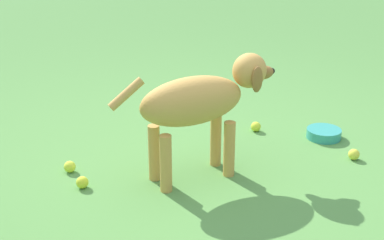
{
  "coord_description": "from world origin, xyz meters",
  "views": [
    {
      "loc": [
        2.71,
        -0.66,
        1.44
      ],
      "look_at": [
        0.06,
        -0.08,
        0.34
      ],
      "focal_mm": 51.52,
      "sensor_mm": 36.0,
      "label": 1
    }
  ],
  "objects_px": {
    "tennis_ball_2": "(82,182)",
    "water_bowl": "(324,134)",
    "tennis_ball_0": "(256,127)",
    "tennis_ball_1": "(354,154)",
    "tennis_ball_4": "(70,167)",
    "dog": "(202,101)"
  },
  "relations": [
    {
      "from": "tennis_ball_1",
      "to": "tennis_ball_4",
      "type": "xyz_separation_m",
      "value": [
        -0.19,
        -1.64,
        0.0
      ]
    },
    {
      "from": "tennis_ball_4",
      "to": "water_bowl",
      "type": "bearing_deg",
      "value": 94.88
    },
    {
      "from": "tennis_ball_0",
      "to": "tennis_ball_1",
      "type": "xyz_separation_m",
      "value": [
        0.53,
        0.43,
        0.0
      ]
    },
    {
      "from": "tennis_ball_2",
      "to": "water_bowl",
      "type": "relative_size",
      "value": 0.3
    },
    {
      "from": "tennis_ball_0",
      "to": "tennis_ball_2",
      "type": "xyz_separation_m",
      "value": [
        0.54,
        -1.15,
        0.0
      ]
    },
    {
      "from": "water_bowl",
      "to": "tennis_ball_2",
      "type": "bearing_deg",
      "value": -77.58
    },
    {
      "from": "water_bowl",
      "to": "dog",
      "type": "bearing_deg",
      "value": -69.81
    },
    {
      "from": "dog",
      "to": "tennis_ball_0",
      "type": "xyz_separation_m",
      "value": [
        -0.52,
        0.49,
        -0.4
      ]
    },
    {
      "from": "dog",
      "to": "tennis_ball_1",
      "type": "xyz_separation_m",
      "value": [
        0.01,
        0.92,
        -0.4
      ]
    },
    {
      "from": "tennis_ball_4",
      "to": "water_bowl",
      "type": "relative_size",
      "value": 0.3
    },
    {
      "from": "dog",
      "to": "tennis_ball_4",
      "type": "height_order",
      "value": "dog"
    },
    {
      "from": "dog",
      "to": "tennis_ball_4",
      "type": "xyz_separation_m",
      "value": [
        -0.19,
        -0.71,
        -0.4
      ]
    },
    {
      "from": "tennis_ball_2",
      "to": "water_bowl",
      "type": "distance_m",
      "value": 1.57
    },
    {
      "from": "tennis_ball_0",
      "to": "tennis_ball_2",
      "type": "relative_size",
      "value": 1.0
    },
    {
      "from": "tennis_ball_2",
      "to": "tennis_ball_4",
      "type": "xyz_separation_m",
      "value": [
        -0.2,
        -0.06,
        0.0
      ]
    },
    {
      "from": "dog",
      "to": "tennis_ball_4",
      "type": "distance_m",
      "value": 0.84
    },
    {
      "from": "water_bowl",
      "to": "tennis_ball_0",
      "type": "bearing_deg",
      "value": -116.57
    },
    {
      "from": "tennis_ball_2",
      "to": "tennis_ball_1",
      "type": "bearing_deg",
      "value": 90.28
    },
    {
      "from": "tennis_ball_0",
      "to": "tennis_ball_4",
      "type": "distance_m",
      "value": 1.25
    },
    {
      "from": "tennis_ball_1",
      "to": "tennis_ball_2",
      "type": "height_order",
      "value": "same"
    },
    {
      "from": "tennis_ball_2",
      "to": "tennis_ball_4",
      "type": "relative_size",
      "value": 1.0
    },
    {
      "from": "dog",
      "to": "tennis_ball_2",
      "type": "xyz_separation_m",
      "value": [
        0.01,
        -0.65,
        -0.4
      ]
    }
  ]
}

